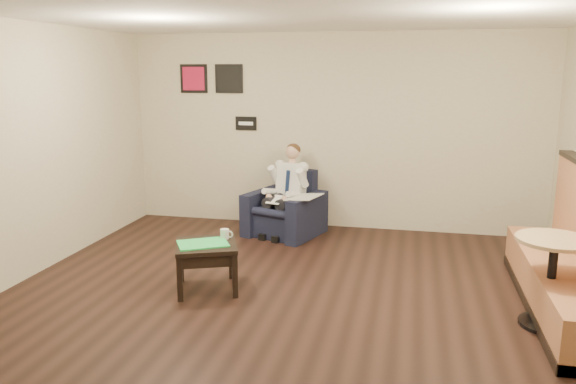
% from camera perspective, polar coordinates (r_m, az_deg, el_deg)
% --- Properties ---
extents(ground, '(6.00, 6.00, 0.00)m').
position_cam_1_polar(ground, '(5.63, -0.08, -11.54)').
color(ground, black).
rests_on(ground, ground).
extents(wall_back, '(6.00, 0.02, 2.80)m').
position_cam_1_polar(wall_back, '(8.15, 4.59, 6.09)').
color(wall_back, beige).
rests_on(wall_back, ground).
extents(wall_front, '(6.00, 0.02, 2.80)m').
position_cam_1_polar(wall_front, '(2.48, -15.71, -8.87)').
color(wall_front, beige).
rests_on(wall_front, ground).
extents(wall_left, '(0.02, 6.00, 2.80)m').
position_cam_1_polar(wall_left, '(6.56, -26.61, 3.32)').
color(wall_left, beige).
rests_on(wall_left, ground).
extents(ceiling, '(6.00, 6.00, 0.02)m').
position_cam_1_polar(ceiling, '(5.18, -0.09, 18.11)').
color(ceiling, white).
rests_on(ceiling, wall_back).
extents(seating_sign, '(0.32, 0.02, 0.20)m').
position_cam_1_polar(seating_sign, '(8.41, -4.29, 6.97)').
color(seating_sign, black).
rests_on(seating_sign, wall_back).
extents(art_print_left, '(0.42, 0.03, 0.42)m').
position_cam_1_polar(art_print_left, '(8.64, -9.54, 11.29)').
color(art_print_left, '#B4163A').
rests_on(art_print_left, wall_back).
extents(art_print_right, '(0.42, 0.03, 0.42)m').
position_cam_1_polar(art_print_right, '(8.45, -6.01, 11.38)').
color(art_print_right, black).
rests_on(art_print_right, wall_back).
extents(armchair, '(1.15, 1.15, 0.88)m').
position_cam_1_polar(armchair, '(7.86, -0.36, -1.20)').
color(armchair, black).
rests_on(armchair, ground).
extents(seated_man, '(0.82, 1.00, 1.21)m').
position_cam_1_polar(seated_man, '(7.73, -0.81, -0.19)').
color(seated_man, silver).
rests_on(seated_man, armchair).
extents(lap_papers, '(0.27, 0.33, 0.01)m').
position_cam_1_polar(lap_papers, '(7.66, -1.18, -0.78)').
color(lap_papers, white).
rests_on(lap_papers, seated_man).
extents(newspaper, '(0.50, 0.57, 0.01)m').
position_cam_1_polar(newspaper, '(7.56, 1.65, -0.51)').
color(newspaper, silver).
rests_on(newspaper, armchair).
extents(side_table, '(0.81, 0.81, 0.51)m').
position_cam_1_polar(side_table, '(6.02, -8.25, -7.49)').
color(side_table, black).
rests_on(side_table, ground).
extents(green_folder, '(0.62, 0.57, 0.01)m').
position_cam_1_polar(green_folder, '(5.91, -8.65, -5.20)').
color(green_folder, '#2BD759').
rests_on(green_folder, side_table).
extents(coffee_mug, '(0.12, 0.12, 0.11)m').
position_cam_1_polar(coffee_mug, '(6.06, -6.45, -4.25)').
color(coffee_mug, white).
rests_on(coffee_mug, side_table).
extents(smartphone, '(0.17, 0.11, 0.01)m').
position_cam_1_polar(smartphone, '(6.11, -7.84, -4.62)').
color(smartphone, black).
rests_on(smartphone, side_table).
extents(banquette, '(0.63, 2.66, 1.36)m').
position_cam_1_polar(banquette, '(5.94, 26.37, -4.60)').
color(banquette, '#A56640').
rests_on(banquette, ground).
extents(cafe_table, '(0.88, 0.88, 0.83)m').
position_cam_1_polar(cafe_table, '(5.60, 25.14, -8.34)').
color(cafe_table, tan).
rests_on(cafe_table, ground).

